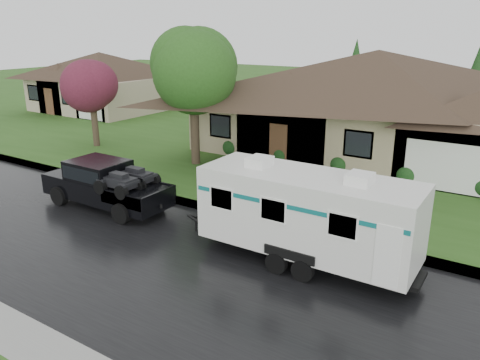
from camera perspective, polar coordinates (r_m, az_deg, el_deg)
name	(u,v)px	position (r m, az deg, el deg)	size (l,w,h in m)	color
ground	(187,234)	(16.53, -6.50, -6.50)	(140.00, 140.00, 0.00)	#2A5219
road	(147,256)	(15.19, -11.29, -9.04)	(140.00, 8.00, 0.01)	black
curb	(223,211)	(18.15, -2.04, -3.84)	(140.00, 0.50, 0.15)	gray
lawn	(343,145)	(29.06, 12.41, 4.15)	(140.00, 26.00, 0.15)	#2A5219
house_main	(380,92)	(26.65, 16.69, 10.29)	(19.44, 10.80, 6.90)	tan
house_far	(101,77)	(41.87, -16.53, 12.00)	(10.80, 8.64, 5.80)	tan
tree_left_green	(193,69)	(23.57, -5.74, 13.27)	(4.15, 4.15, 6.86)	#382B1E
tree_red	(91,85)	(28.71, -17.69, 10.97)	(3.11, 3.11, 5.15)	#382B1E
shrub_row	(340,163)	(23.07, 12.12, 2.07)	(13.60, 1.00, 1.00)	#143814
pickup_truck	(104,182)	(19.33, -16.26, -0.29)	(5.57, 2.12, 1.86)	black
travel_trailer	(308,212)	(14.02, 8.23, -3.90)	(6.87, 2.41, 3.08)	silver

